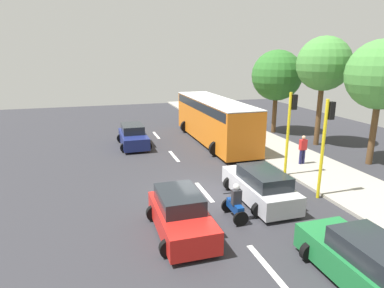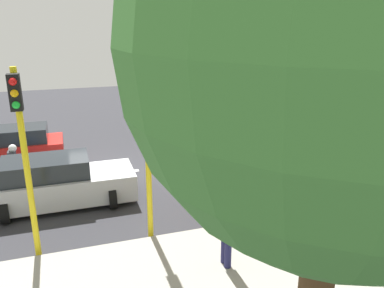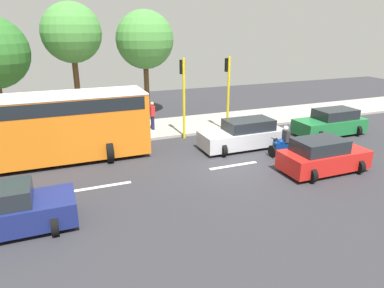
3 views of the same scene
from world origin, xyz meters
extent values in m
cube|color=#2D2D33|center=(0.00, 0.00, -0.05)|extent=(40.00, 60.00, 0.10)
cube|color=#9E998E|center=(7.00, 0.00, 0.07)|extent=(4.00, 60.00, 0.15)
cube|color=white|center=(0.00, -6.00, 0.01)|extent=(0.20, 2.40, 0.01)
cube|color=white|center=(0.00, 0.00, 0.01)|extent=(0.20, 2.40, 0.01)
cube|color=white|center=(0.00, 6.00, 0.01)|extent=(0.20, 2.40, 0.01)
cube|color=white|center=(0.00, 12.00, 0.01)|extent=(0.20, 2.40, 0.01)
cube|color=navy|center=(-2.17, 9.15, 0.56)|extent=(1.71, 4.14, 0.80)
cube|color=#1E2328|center=(-2.17, 9.48, 1.24)|extent=(1.43, 2.32, 0.56)
cylinder|color=black|center=(-1.43, 7.79, 0.32)|extent=(0.64, 0.22, 0.64)
cylinder|color=black|center=(-2.91, 7.79, 0.32)|extent=(0.64, 0.22, 0.64)
cylinder|color=black|center=(-1.43, 10.52, 0.32)|extent=(0.64, 0.22, 0.64)
cylinder|color=black|center=(-2.91, 10.52, 0.32)|extent=(0.64, 0.22, 0.64)
cube|color=#B7B7BC|center=(2.03, -1.57, 0.56)|extent=(1.72, 4.46, 0.80)
cube|color=#1E2328|center=(2.03, -1.93, 1.24)|extent=(1.45, 2.50, 0.56)
cylinder|color=black|center=(1.28, -0.10, 0.32)|extent=(0.64, 0.22, 0.64)
cylinder|color=black|center=(2.78, -0.10, 0.32)|extent=(0.64, 0.22, 0.64)
cylinder|color=black|center=(1.28, -3.04, 0.32)|extent=(0.64, 0.22, 0.64)
cylinder|color=black|center=(2.78, -3.04, 0.32)|extent=(0.64, 0.22, 0.64)
cube|color=#1E7238|center=(2.18, -7.51, 0.56)|extent=(1.73, 4.21, 0.80)
cube|color=#1E2328|center=(2.18, -7.85, 1.24)|extent=(1.46, 2.36, 0.56)
cylinder|color=black|center=(1.42, -6.12, 0.32)|extent=(0.64, 0.22, 0.64)
cylinder|color=black|center=(2.94, -6.12, 0.32)|extent=(0.64, 0.22, 0.64)
cube|color=red|center=(-2.02, -3.37, 0.56)|extent=(1.73, 3.86, 0.80)
cube|color=#1E2328|center=(-2.02, -3.06, 1.24)|extent=(1.45, 2.16, 0.56)
cylinder|color=black|center=(-1.26, -4.65, 0.32)|extent=(0.64, 0.22, 0.64)
cylinder|color=black|center=(-2.77, -4.65, 0.32)|extent=(0.64, 0.22, 0.64)
cylinder|color=black|center=(-1.26, -2.10, 0.32)|extent=(0.64, 0.22, 0.64)
cylinder|color=black|center=(-2.77, -2.10, 0.32)|extent=(0.64, 0.22, 0.64)
cube|color=orange|center=(3.72, 8.73, 1.65)|extent=(2.50, 11.00, 2.90)
cube|color=black|center=(3.72, 8.73, 2.75)|extent=(2.52, 10.56, 0.60)
cube|color=white|center=(3.72, 8.73, 3.12)|extent=(2.50, 11.00, 0.08)
cylinder|color=black|center=(2.62, 12.25, 0.50)|extent=(1.00, 0.30, 1.00)
cylinder|color=black|center=(4.82, 12.25, 0.50)|extent=(1.00, 0.30, 1.00)
cylinder|color=black|center=(2.62, 5.21, 0.50)|extent=(1.00, 0.30, 1.00)
cylinder|color=black|center=(4.82, 5.21, 0.50)|extent=(1.00, 0.30, 1.00)
cylinder|color=black|center=(0.28, -2.27, 0.30)|extent=(0.60, 0.10, 0.60)
cylinder|color=black|center=(0.28, -3.47, 0.30)|extent=(0.60, 0.10, 0.60)
cube|color=navy|center=(0.28, -2.92, 0.55)|extent=(0.28, 1.10, 0.36)
sphere|color=navy|center=(0.28, -2.72, 0.73)|extent=(0.32, 0.32, 0.32)
cylinder|color=black|center=(0.28, -2.37, 0.90)|extent=(0.55, 0.04, 0.04)
cube|color=#333338|center=(0.28, -3.02, 1.00)|extent=(0.36, 0.24, 0.60)
sphere|color=silver|center=(0.28, -2.97, 1.40)|extent=(0.26, 0.26, 0.26)
cylinder|color=#1E1E4C|center=(6.58, 1.96, 0.57)|extent=(0.16, 0.16, 0.85)
cylinder|color=#1E1E4C|center=(6.78, 1.96, 0.57)|extent=(0.16, 0.16, 0.85)
cube|color=red|center=(6.68, 1.96, 1.30)|extent=(0.40, 0.24, 0.60)
sphere|color=tan|center=(6.68, 1.96, 1.73)|extent=(0.22, 0.22, 0.22)
cylinder|color=yellow|center=(4.75, 0.65, 2.25)|extent=(0.14, 0.14, 4.50)
cube|color=black|center=(4.97, 0.65, 4.00)|extent=(0.24, 0.24, 0.76)
sphere|color=red|center=(5.09, 0.65, 4.24)|extent=(0.16, 0.16, 0.16)
sphere|color=#F2A50C|center=(5.09, 0.65, 4.00)|extent=(0.16, 0.16, 0.16)
sphere|color=green|center=(5.09, 0.65, 3.76)|extent=(0.16, 0.16, 0.16)
cylinder|color=yellow|center=(4.75, -2.11, 2.25)|extent=(0.14, 0.14, 4.50)
cube|color=black|center=(4.97, -2.11, 4.00)|extent=(0.24, 0.24, 0.76)
sphere|color=red|center=(5.09, -2.11, 4.24)|extent=(0.16, 0.16, 0.16)
sphere|color=#F2A50C|center=(5.09, -2.11, 4.00)|extent=(0.16, 0.16, 0.16)
sphere|color=green|center=(5.09, -2.11, 3.76)|extent=(0.16, 0.16, 0.16)
cylinder|color=brown|center=(9.63, 10.25, 1.64)|extent=(0.36, 0.36, 3.29)
sphere|color=#2D6B28|center=(9.63, 10.25, 4.70)|extent=(4.03, 4.03, 4.03)
cylinder|color=brown|center=(10.56, 5.84, 2.21)|extent=(0.36, 0.36, 4.43)
sphere|color=#478C3D|center=(10.56, 5.84, 5.71)|extent=(3.67, 3.67, 3.67)
cylinder|color=brown|center=(10.79, 1.17, 1.93)|extent=(0.36, 0.36, 3.87)
sphere|color=#478C3D|center=(10.79, 1.17, 5.23)|extent=(3.89, 3.89, 3.89)
camera|label=1|loc=(-4.78, -13.86, 6.31)|focal=31.12mm
camera|label=2|loc=(13.61, -1.09, 5.42)|focal=36.38mm
camera|label=3|loc=(-13.17, 7.35, 6.16)|focal=32.71mm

